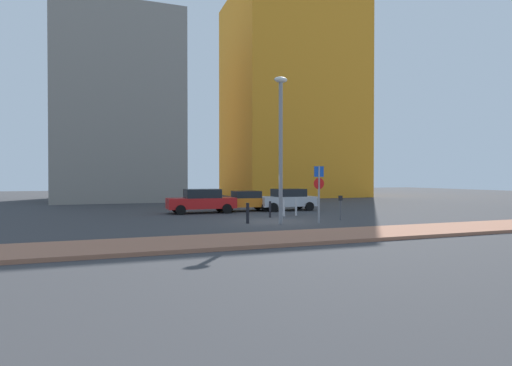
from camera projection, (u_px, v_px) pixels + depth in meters
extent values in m
plane|color=#38383A|center=(271.00, 222.00, 21.76)|extent=(120.00, 120.00, 0.00)
cube|color=#9E664C|center=(328.00, 236.00, 16.04)|extent=(40.00, 3.09, 0.14)
cube|color=red|center=(201.00, 203.00, 27.02)|extent=(4.52, 1.83, 0.70)
cube|color=black|center=(202.00, 193.00, 27.04)|extent=(2.32, 1.66, 0.60)
cylinder|color=black|center=(181.00, 210.00, 25.66)|extent=(0.64, 0.23, 0.64)
cylinder|color=black|center=(176.00, 208.00, 27.34)|extent=(0.64, 0.23, 0.64)
cylinder|color=black|center=(227.00, 209.00, 26.72)|extent=(0.64, 0.23, 0.64)
cylinder|color=black|center=(220.00, 207.00, 28.39)|extent=(0.64, 0.23, 0.64)
cube|color=orange|center=(244.00, 202.00, 28.59)|extent=(4.02, 1.75, 0.63)
cube|color=black|center=(246.00, 194.00, 28.65)|extent=(1.85, 1.59, 0.49)
cylinder|color=black|center=(228.00, 208.00, 27.35)|extent=(0.64, 0.23, 0.64)
cylinder|color=black|center=(222.00, 206.00, 28.96)|extent=(0.64, 0.23, 0.64)
cylinder|color=black|center=(266.00, 207.00, 28.23)|extent=(0.64, 0.23, 0.64)
cylinder|color=black|center=(258.00, 205.00, 29.84)|extent=(0.64, 0.23, 0.64)
cube|color=#B7BABF|center=(287.00, 201.00, 29.20)|extent=(4.09, 1.93, 0.69)
cube|color=black|center=(289.00, 193.00, 29.23)|extent=(2.23, 1.74, 0.55)
cylinder|color=black|center=(273.00, 207.00, 27.91)|extent=(0.65, 0.24, 0.64)
cylinder|color=black|center=(265.00, 206.00, 29.64)|extent=(0.65, 0.24, 0.64)
cylinder|color=black|center=(309.00, 206.00, 28.76)|extent=(0.65, 0.24, 0.64)
cylinder|color=black|center=(299.00, 205.00, 30.50)|extent=(0.65, 0.24, 0.64)
cylinder|color=gray|center=(319.00, 194.00, 21.15)|extent=(0.10, 0.10, 3.00)
cube|color=#1447B7|center=(319.00, 172.00, 21.13)|extent=(0.55, 0.04, 0.55)
cylinder|color=red|center=(319.00, 184.00, 21.14)|extent=(0.60, 0.04, 0.60)
cylinder|color=#4C4C51|center=(340.00, 210.00, 22.43)|extent=(0.08, 0.08, 1.10)
cube|color=black|center=(340.00, 198.00, 22.43)|extent=(0.18, 0.14, 0.28)
cylinder|color=gray|center=(281.00, 153.00, 20.59)|extent=(0.20, 0.20, 7.23)
ellipsoid|color=silver|center=(281.00, 80.00, 20.54)|extent=(0.70, 0.36, 0.30)
cylinder|color=#B7B7BC|center=(296.00, 207.00, 25.18)|extent=(0.12, 0.12, 1.07)
cylinder|color=black|center=(270.00, 209.00, 23.98)|extent=(0.13, 0.13, 0.98)
cylinder|color=black|center=(248.00, 213.00, 20.93)|extent=(0.17, 0.17, 1.07)
cylinder|color=#B7B7BC|center=(284.00, 208.00, 24.66)|extent=(0.15, 0.15, 1.03)
cube|color=orange|center=(290.00, 98.00, 52.47)|extent=(15.47, 14.34, 25.51)
cube|color=gray|center=(120.00, 113.00, 43.58)|extent=(12.02, 14.89, 18.74)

